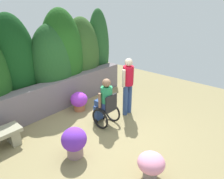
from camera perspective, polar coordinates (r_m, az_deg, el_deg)
ground_plane at (r=5.09m, az=-2.76°, el=-12.09°), size 10.28×10.28×0.00m
stone_retaining_wall at (r=6.17m, az=-15.56°, el=-1.40°), size 5.20×0.39×0.92m
hedge_backdrop at (r=6.34m, az=-18.43°, el=7.96°), size 5.62×1.24×3.22m
person_in_wheelchair at (r=5.03m, az=-2.05°, el=-4.24°), size 0.53×0.66×1.33m
person_standing_companion at (r=5.44m, az=4.78°, el=1.95°), size 0.49×0.30×1.69m
flower_pot_purple_near at (r=3.82m, az=11.57°, el=-21.01°), size 0.51×0.51×0.51m
flower_pot_terracotta_by_wall at (r=4.21m, az=-11.19°, el=-14.96°), size 0.53×0.53×0.67m
flower_pot_red_accent at (r=5.96m, az=-9.80°, el=-3.33°), size 0.52×0.52×0.59m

